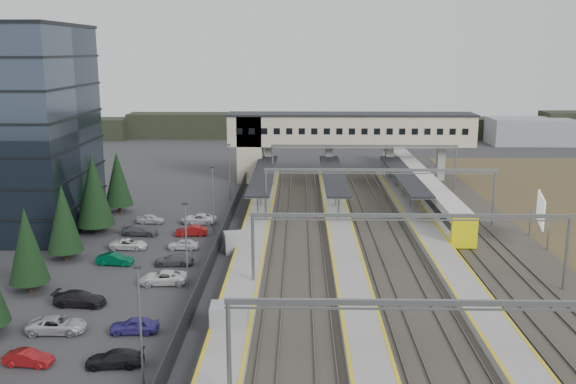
{
  "coord_description": "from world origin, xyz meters",
  "views": [
    {
      "loc": [
        2.15,
        -62.98,
        21.32
      ],
      "look_at": [
        0.73,
        14.93,
        4.0
      ],
      "focal_mm": 40.0,
      "sensor_mm": 36.0,
      "label": 1
    }
  ],
  "objects_px": {
    "relay_cabin_near": "(229,319)",
    "footbridge": "(333,133)",
    "train": "(417,180)",
    "billboard": "(541,211)",
    "relay_cabin_far": "(236,243)"
  },
  "relations": [
    {
      "from": "relay_cabin_far",
      "to": "billboard",
      "type": "distance_m",
      "value": 33.9
    },
    {
      "from": "train",
      "to": "billboard",
      "type": "height_order",
      "value": "billboard"
    },
    {
      "from": "relay_cabin_near",
      "to": "relay_cabin_far",
      "type": "distance_m",
      "value": 20.31
    },
    {
      "from": "relay_cabin_far",
      "to": "footbridge",
      "type": "distance_m",
      "value": 41.64
    },
    {
      "from": "train",
      "to": "billboard",
      "type": "relative_size",
      "value": 9.23
    },
    {
      "from": "relay_cabin_near",
      "to": "billboard",
      "type": "xyz_separation_m",
      "value": [
        32.11,
        23.86,
        2.61
      ]
    },
    {
      "from": "relay_cabin_far",
      "to": "footbridge",
      "type": "xyz_separation_m",
      "value": [
        12.36,
        39.17,
        6.82
      ]
    },
    {
      "from": "relay_cabin_near",
      "to": "train",
      "type": "relative_size",
      "value": 0.05
    },
    {
      "from": "relay_cabin_near",
      "to": "relay_cabin_far",
      "type": "bearing_deg",
      "value": 94.22
    },
    {
      "from": "relay_cabin_near",
      "to": "footbridge",
      "type": "height_order",
      "value": "footbridge"
    },
    {
      "from": "relay_cabin_far",
      "to": "billboard",
      "type": "bearing_deg",
      "value": 6.12
    },
    {
      "from": "relay_cabin_near",
      "to": "relay_cabin_far",
      "type": "xyz_separation_m",
      "value": [
        -1.49,
        20.26,
        -0.09
      ]
    },
    {
      "from": "footbridge",
      "to": "train",
      "type": "xyz_separation_m",
      "value": [
        12.3,
        -9.22,
        -5.93
      ]
    },
    {
      "from": "train",
      "to": "relay_cabin_near",
      "type": "bearing_deg",
      "value": -114.77
    },
    {
      "from": "relay_cabin_near",
      "to": "relay_cabin_far",
      "type": "relative_size",
      "value": 1.05
    }
  ]
}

